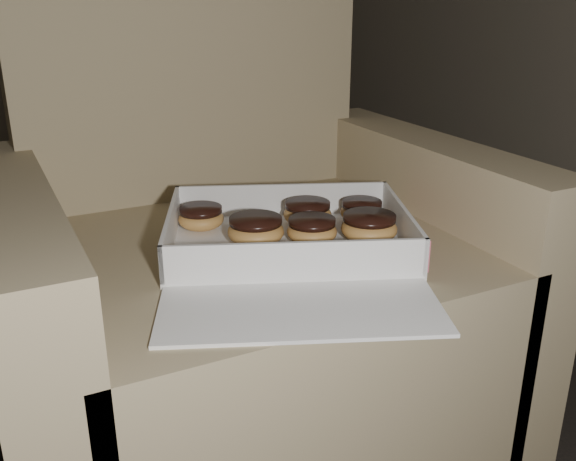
{
  "coord_description": "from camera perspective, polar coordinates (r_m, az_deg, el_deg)",
  "views": [
    {
      "loc": [
        0.47,
        -0.61,
        0.75
      ],
      "look_at": [
        0.88,
        0.21,
        0.4
      ],
      "focal_mm": 40.0,
      "sensor_mm": 36.0,
      "label": 1
    }
  ],
  "objects": [
    {
      "name": "donut_f",
      "position": [
        0.98,
        7.22,
        0.31
      ],
      "size": [
        0.09,
        0.09,
        0.04
      ],
      "color": "gold",
      "rests_on": "bakery_box"
    },
    {
      "name": "donut_d",
      "position": [
        1.04,
        -7.73,
        1.18
      ],
      "size": [
        0.07,
        0.07,
        0.04
      ],
      "color": "gold",
      "rests_on": "bakery_box"
    },
    {
      "name": "crumb_d",
      "position": [
        0.88,
        -4.1,
        -3.57
      ],
      "size": [
        0.01,
        0.01,
        0.0
      ],
      "primitive_type": "ellipsoid",
      "color": "black",
      "rests_on": "bakery_box"
    },
    {
      "name": "donut_a",
      "position": [
        0.97,
        2.14,
        0.06
      ],
      "size": [
        0.08,
        0.08,
        0.04
      ],
      "color": "gold",
      "rests_on": "bakery_box"
    },
    {
      "name": "donut_e",
      "position": [
        0.97,
        -2.88,
        0.05
      ],
      "size": [
        0.09,
        0.09,
        0.04
      ],
      "color": "gold",
      "rests_on": "bakery_box"
    },
    {
      "name": "donut_b",
      "position": [
        1.04,
        1.75,
        1.6
      ],
      "size": [
        0.08,
        0.08,
        0.04
      ],
      "color": "gold",
      "rests_on": "bakery_box"
    },
    {
      "name": "armchair",
      "position": [
        1.11,
        -3.97,
        -5.13
      ],
      "size": [
        0.79,
        0.67,
        0.83
      ],
      "color": "tan",
      "rests_on": "floor"
    },
    {
      "name": "donut_c",
      "position": [
        1.07,
        6.56,
        1.78
      ],
      "size": [
        0.07,
        0.07,
        0.04
      ],
      "color": "gold",
      "rests_on": "bakery_box"
    },
    {
      "name": "crumb_a",
      "position": [
        0.89,
        -7.4,
        -3.57
      ],
      "size": [
        0.01,
        0.01,
        0.0
      ],
      "primitive_type": "ellipsoid",
      "color": "black",
      "rests_on": "bakery_box"
    },
    {
      "name": "crumb_c",
      "position": [
        0.93,
        -2.08,
        -2.1
      ],
      "size": [
        0.01,
        0.01,
        0.0
      ],
      "primitive_type": "ellipsoid",
      "color": "black",
      "rests_on": "bakery_box"
    },
    {
      "name": "crumb_b",
      "position": [
        0.94,
        -3.57,
        -1.98
      ],
      "size": [
        0.01,
        0.01,
        0.0
      ],
      "primitive_type": "ellipsoid",
      "color": "black",
      "rests_on": "bakery_box"
    },
    {
      "name": "bakery_box",
      "position": [
        0.94,
        0.35,
        -1.68
      ],
      "size": [
        0.49,
        0.52,
        0.06
      ],
      "rotation": [
        0.0,
        0.0,
        -0.39
      ],
      "color": "white",
      "rests_on": "armchair"
    }
  ]
}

